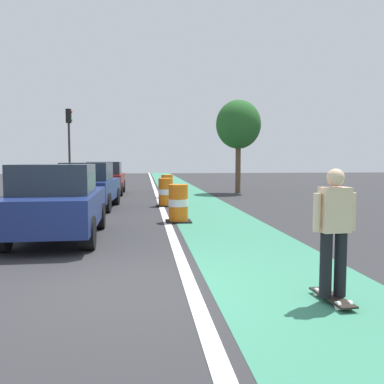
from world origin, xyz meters
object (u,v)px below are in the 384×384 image
parked_sedan_third (105,178)px  traffic_barrel_back (167,186)px  parked_sedan_nearest (56,203)px  parked_sedan_second (88,186)px  traffic_barrel_mid (166,193)px  traffic_light_corner (69,134)px  street_tree_sidewalk (238,125)px  traffic_barrel_front (178,204)px  skateboarder_on_lane (334,231)px

parked_sedan_third → traffic_barrel_back: size_ratio=3.76×
parked_sedan_nearest → parked_sedan_second: 5.87m
parked_sedan_second → traffic_barrel_mid: bearing=10.1°
parked_sedan_nearest → traffic_light_corner: (-2.88, 18.10, 2.67)m
parked_sedan_second → street_tree_sidewalk: 9.90m
parked_sedan_nearest → traffic_light_corner: size_ratio=0.81×
parked_sedan_third → traffic_barrel_front: parked_sedan_third is taller
parked_sedan_third → traffic_barrel_mid: 6.62m
traffic_barrel_mid → skateboarder_on_lane: bearing=-82.1°
parked_sedan_third → traffic_barrel_back: bearing=-36.3°
traffic_barrel_front → traffic_barrel_back: (0.10, 7.79, 0.00)m
skateboarder_on_lane → parked_sedan_second: size_ratio=0.40×
parked_sedan_third → traffic_barrel_mid: size_ratio=3.76×
traffic_barrel_back → traffic_barrel_front: bearing=-90.8°
parked_sedan_second → parked_sedan_third: same height
traffic_barrel_mid → traffic_light_corner: bearing=115.8°
traffic_light_corner → skateboarder_on_lane: bearing=-72.5°
parked_sedan_second → traffic_barrel_mid: size_ratio=3.85×
traffic_barrel_back → traffic_light_corner: traffic_light_corner is taller
parked_sedan_nearest → parked_sedan_third: 12.35m
skateboarder_on_lane → street_tree_sidewalk: size_ratio=0.34×
parked_sedan_third → traffic_light_corner: 6.93m
traffic_light_corner → traffic_barrel_back: bearing=-53.6°
traffic_barrel_mid → traffic_light_corner: (-5.67, 11.71, 2.97)m
parked_sedan_third → traffic_barrel_front: size_ratio=3.76×
skateboarder_on_lane → traffic_barrel_back: bearing=94.9°
parked_sedan_second → parked_sedan_nearest: bearing=-89.3°
parked_sedan_second → traffic_barrel_front: (3.02, -3.61, -0.30)m
parked_sedan_second → skateboarder_on_lane: bearing=-67.4°
parked_sedan_second → traffic_barrel_front: size_ratio=3.85×
parked_sedan_nearest → parked_sedan_third: (-0.07, 12.35, 0.00)m
parked_sedan_nearest → traffic_barrel_back: 10.52m
skateboarder_on_lane → traffic_barrel_back: 14.78m
skateboarder_on_lane → street_tree_sidewalk: (2.68, 16.86, 2.76)m
parked_sedan_nearest → traffic_barrel_back: bearing=73.1°
skateboarder_on_lane → parked_sedan_third: 17.57m
parked_sedan_nearest → parked_sedan_second: size_ratio=0.99×
skateboarder_on_lane → parked_sedan_third: size_ratio=0.41×
skateboarder_on_lane → street_tree_sidewalk: bearing=81.0°
parked_sedan_second → traffic_barrel_back: (3.12, 4.18, -0.30)m
skateboarder_on_lane → parked_sedan_nearest: size_ratio=0.41×
traffic_barrel_mid → street_tree_sidewalk: 7.83m
traffic_barrel_front → parked_sedan_second: bearing=129.9°
traffic_barrel_front → traffic_light_corner: (-5.82, 15.83, 2.97)m
parked_sedan_second → traffic_barrel_back: size_ratio=3.85×
parked_sedan_nearest → traffic_barrel_front: bearing=37.6°
parked_sedan_nearest → parked_sedan_third: same height
traffic_barrel_back → traffic_light_corner: size_ratio=0.21×
skateboarder_on_lane → traffic_light_corner: 24.01m
parked_sedan_third → parked_sedan_nearest: bearing=-89.7°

